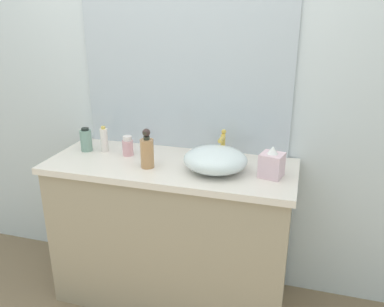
# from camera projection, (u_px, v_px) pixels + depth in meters

# --- Properties ---
(bathroom_wall_rear) EXTENTS (6.00, 0.06, 2.60)m
(bathroom_wall_rear) POSITION_uv_depth(u_px,v_px,m) (174.00, 82.00, 2.39)
(bathroom_wall_rear) COLOR silver
(bathroom_wall_rear) RESTS_ON ground
(vanity_counter) EXTENTS (1.40, 0.56, 0.90)m
(vanity_counter) POSITION_uv_depth(u_px,v_px,m) (172.00, 233.00, 2.38)
(vanity_counter) COLOR tan
(vanity_counter) RESTS_ON ground
(wall_mirror_panel) EXTENTS (1.26, 0.01, 1.01)m
(wall_mirror_panel) POSITION_uv_depth(u_px,v_px,m) (184.00, 66.00, 2.30)
(wall_mirror_panel) COLOR #B2BCC6
(wall_mirror_panel) RESTS_ON vanity_counter
(sink_basin) EXTENTS (0.34, 0.32, 0.13)m
(sink_basin) POSITION_uv_depth(u_px,v_px,m) (215.00, 160.00, 2.10)
(sink_basin) COLOR silver
(sink_basin) RESTS_ON vanity_counter
(faucet) EXTENTS (0.03, 0.12, 0.17)m
(faucet) POSITION_uv_depth(u_px,v_px,m) (223.00, 143.00, 2.24)
(faucet) COLOR gold
(faucet) RESTS_ON vanity_counter
(soap_dispenser) EXTENTS (0.07, 0.07, 0.22)m
(soap_dispenser) POSITION_uv_depth(u_px,v_px,m) (147.00, 151.00, 2.14)
(soap_dispenser) COLOR tan
(soap_dispenser) RESTS_ON vanity_counter
(lotion_bottle) EXTENTS (0.07, 0.07, 0.14)m
(lotion_bottle) POSITION_uv_depth(u_px,v_px,m) (86.00, 140.00, 2.40)
(lotion_bottle) COLOR gray
(lotion_bottle) RESTS_ON vanity_counter
(perfume_bottle) EXTENTS (0.05, 0.05, 0.16)m
(perfume_bottle) POSITION_uv_depth(u_px,v_px,m) (104.00, 140.00, 2.38)
(perfume_bottle) COLOR silver
(perfume_bottle) RESTS_ON vanity_counter
(spray_can) EXTENTS (0.06, 0.06, 0.12)m
(spray_can) POSITION_uv_depth(u_px,v_px,m) (128.00, 146.00, 2.33)
(spray_can) COLOR #DB9EA6
(spray_can) RESTS_ON vanity_counter
(tissue_box) EXTENTS (0.13, 0.13, 0.17)m
(tissue_box) POSITION_uv_depth(u_px,v_px,m) (272.00, 164.00, 2.03)
(tissue_box) COLOR beige
(tissue_box) RESTS_ON vanity_counter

